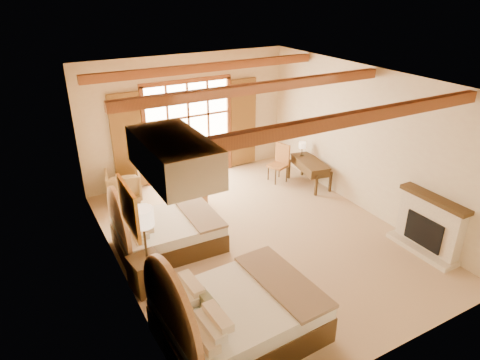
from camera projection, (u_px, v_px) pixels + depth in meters
floor at (257, 236)px, 8.82m from camera, size 7.00×7.00×0.00m
wall_back at (187, 118)px, 10.91m from camera, size 5.50×0.00×5.50m
wall_left at (114, 197)px, 6.93m from camera, size 0.00×7.00×7.00m
wall_right at (366, 141)px, 9.35m from camera, size 0.00×7.00×7.00m
ceiling at (261, 81)px, 7.46m from camera, size 7.00×7.00×0.00m
ceiling_beams at (260, 87)px, 7.51m from camera, size 5.39×4.60×0.18m
french_doors at (189, 132)px, 11.01m from camera, size 3.95×0.08×2.60m
fireplace at (428, 227)px, 8.16m from camera, size 0.46×1.40×1.16m
painting at (129, 208)px, 6.29m from camera, size 0.06×0.95×0.75m
canopy_valance at (174, 156)px, 4.93m from camera, size 0.70×1.40×0.45m
bed_near at (230, 316)px, 6.10m from camera, size 2.30×1.79×1.47m
bed_far at (161, 231)px, 8.26m from camera, size 1.98×1.53×1.28m
nightstand at (147, 273)px, 7.20m from camera, size 0.58×0.58×0.61m
floor_lamp at (143, 223)px, 6.58m from camera, size 0.35×0.35×1.64m
armchair at (124, 185)px, 10.17m from camera, size 0.93×0.95×0.73m
ottoman at (191, 195)px, 10.04m from camera, size 0.60×0.60×0.43m
desk at (309, 172)px, 10.90m from camera, size 0.76×1.32×0.67m
desk_chair at (278, 170)px, 11.14m from camera, size 0.56×0.55×0.98m
desk_lamp at (302, 145)px, 10.99m from camera, size 0.18×0.18×0.36m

